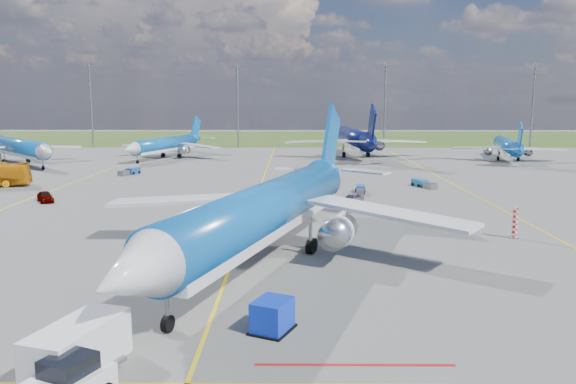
{
  "coord_description": "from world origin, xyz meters",
  "views": [
    {
      "loc": [
        4.88,
        -44.1,
        13.02
      ],
      "look_at": [
        4.46,
        10.58,
        4.0
      ],
      "focal_mm": 35.0,
      "sensor_mm": 36.0,
      "label": 1
    }
  ],
  "objects_px": {
    "bg_jet_ne": "(506,160)",
    "baggage_tug_e": "(423,184)",
    "warning_post": "(515,223)",
    "service_car_c": "(352,199)",
    "service_car_b": "(284,192)",
    "main_airliner": "(267,259)",
    "bg_jet_nw": "(21,164)",
    "service_van": "(78,348)",
    "uld_container": "(272,315)",
    "baggage_tug_c": "(130,172)",
    "bg_jet_n": "(354,156)",
    "service_car_a": "(45,196)",
    "bg_jet_nnw": "(166,158)",
    "baggage_tug_w": "(360,190)"
  },
  "relations": [
    {
      "from": "bg_jet_nw",
      "to": "bg_jet_ne",
      "type": "xyz_separation_m",
      "value": [
        102.39,
        10.03,
        0.0
      ]
    },
    {
      "from": "bg_jet_n",
      "to": "bg_jet_nnw",
      "type": "bearing_deg",
      "value": 3.98
    },
    {
      "from": "service_van",
      "to": "baggage_tug_e",
      "type": "bearing_deg",
      "value": 80.09
    },
    {
      "from": "warning_post",
      "to": "main_airliner",
      "type": "height_order",
      "value": "main_airliner"
    },
    {
      "from": "baggage_tug_c",
      "to": "bg_jet_nw",
      "type": "bearing_deg",
      "value": 173.9
    },
    {
      "from": "bg_jet_nnw",
      "to": "bg_jet_ne",
      "type": "relative_size",
      "value": 1.03
    },
    {
      "from": "bg_jet_n",
      "to": "service_van",
      "type": "distance_m",
      "value": 108.82
    },
    {
      "from": "baggage_tug_c",
      "to": "bg_jet_n",
      "type": "bearing_deg",
      "value": 61.69
    },
    {
      "from": "service_van",
      "to": "baggage_tug_w",
      "type": "xyz_separation_m",
      "value": [
        19.95,
        52.8,
        -0.75
      ]
    },
    {
      "from": "service_car_c",
      "to": "baggage_tug_c",
      "type": "distance_m",
      "value": 45.48
    },
    {
      "from": "main_airliner",
      "to": "service_car_a",
      "type": "xyz_separation_m",
      "value": [
        -29.8,
        26.21,
        0.69
      ]
    },
    {
      "from": "warning_post",
      "to": "service_car_c",
      "type": "distance_m",
      "value": 22.65
    },
    {
      "from": "baggage_tug_c",
      "to": "service_car_c",
      "type": "bearing_deg",
      "value": -13.51
    },
    {
      "from": "baggage_tug_w",
      "to": "baggage_tug_e",
      "type": "distance_m",
      "value": 11.45
    },
    {
      "from": "main_airliner",
      "to": "service_car_c",
      "type": "height_order",
      "value": "main_airliner"
    },
    {
      "from": "bg_jet_nw",
      "to": "service_car_c",
      "type": "bearing_deg",
      "value": -77.58
    },
    {
      "from": "bg_jet_ne",
      "to": "service_van",
      "type": "height_order",
      "value": "bg_jet_ne"
    },
    {
      "from": "main_airliner",
      "to": "service_car_b",
      "type": "distance_m",
      "value": 30.9
    },
    {
      "from": "bg_jet_nw",
      "to": "service_car_b",
      "type": "relative_size",
      "value": 8.72
    },
    {
      "from": "service_car_c",
      "to": "baggage_tug_w",
      "type": "relative_size",
      "value": 0.91
    },
    {
      "from": "uld_container",
      "to": "baggage_tug_c",
      "type": "bearing_deg",
      "value": 136.38
    },
    {
      "from": "bg_jet_n",
      "to": "service_van",
      "type": "relative_size",
      "value": 8.3
    },
    {
      "from": "bg_jet_n",
      "to": "service_car_c",
      "type": "relative_size",
      "value": 11.35
    },
    {
      "from": "main_airliner",
      "to": "baggage_tug_e",
      "type": "height_order",
      "value": "main_airliner"
    },
    {
      "from": "service_car_b",
      "to": "baggage_tug_e",
      "type": "relative_size",
      "value": 0.86
    },
    {
      "from": "bg_jet_ne",
      "to": "baggage_tug_e",
      "type": "relative_size",
      "value": 6.62
    },
    {
      "from": "service_van",
      "to": "uld_container",
      "type": "bearing_deg",
      "value": 45.34
    },
    {
      "from": "bg_jet_nnw",
      "to": "uld_container",
      "type": "height_order",
      "value": "bg_jet_nnw"
    },
    {
      "from": "baggage_tug_w",
      "to": "baggage_tug_c",
      "type": "bearing_deg",
      "value": 159.37
    },
    {
      "from": "baggage_tug_c",
      "to": "service_car_b",
      "type": "bearing_deg",
      "value": -15.09
    },
    {
      "from": "warning_post",
      "to": "baggage_tug_c",
      "type": "relative_size",
      "value": 0.63
    },
    {
      "from": "service_car_b",
      "to": "service_car_c",
      "type": "relative_size",
      "value": 1.08
    },
    {
      "from": "bg_jet_ne",
      "to": "baggage_tug_e",
      "type": "distance_m",
      "value": 48.05
    },
    {
      "from": "bg_jet_n",
      "to": "uld_container",
      "type": "height_order",
      "value": "bg_jet_n"
    },
    {
      "from": "service_car_a",
      "to": "baggage_tug_w",
      "type": "xyz_separation_m",
      "value": [
        41.48,
        7.24,
        -0.24
      ]
    },
    {
      "from": "warning_post",
      "to": "uld_container",
      "type": "height_order",
      "value": "warning_post"
    },
    {
      "from": "baggage_tug_c",
      "to": "warning_post",
      "type": "bearing_deg",
      "value": -18.85
    },
    {
      "from": "bg_jet_ne",
      "to": "service_car_b",
      "type": "xyz_separation_m",
      "value": [
        -48.16,
        -47.45,
        0.6
      ]
    },
    {
      "from": "service_car_a",
      "to": "service_car_c",
      "type": "distance_m",
      "value": 39.47
    },
    {
      "from": "bg_jet_ne",
      "to": "baggage_tug_c",
      "type": "bearing_deg",
      "value": 30.66
    },
    {
      "from": "warning_post",
      "to": "service_car_c",
      "type": "height_order",
      "value": "warning_post"
    },
    {
      "from": "bg_jet_nnw",
      "to": "main_airliner",
      "type": "distance_m",
      "value": 84.82
    },
    {
      "from": "service_car_b",
      "to": "baggage_tug_w",
      "type": "bearing_deg",
      "value": -81.5
    },
    {
      "from": "warning_post",
      "to": "service_car_b",
      "type": "relative_size",
      "value": 0.69
    },
    {
      "from": "bg_jet_nnw",
      "to": "baggage_tug_e",
      "type": "bearing_deg",
      "value": -23.13
    },
    {
      "from": "main_airliner",
      "to": "baggage_tug_c",
      "type": "height_order",
      "value": "main_airliner"
    },
    {
      "from": "service_van",
      "to": "bg_jet_ne",
      "type": "bearing_deg",
      "value": 76.97
    },
    {
      "from": "service_car_c",
      "to": "baggage_tug_e",
      "type": "height_order",
      "value": "service_car_c"
    },
    {
      "from": "bg_jet_nw",
      "to": "service_car_c",
      "type": "relative_size",
      "value": 9.45
    },
    {
      "from": "bg_jet_ne",
      "to": "baggage_tug_e",
      "type": "bearing_deg",
      "value": 67.46
    }
  ]
}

